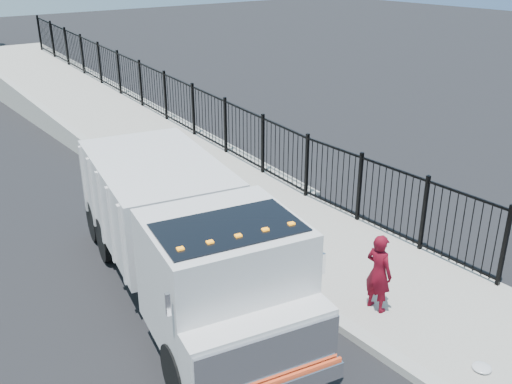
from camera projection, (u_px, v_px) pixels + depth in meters
ground at (308, 305)px, 11.53m from camera, size 120.00×120.00×0.00m
sidewalk at (451, 315)px, 11.13m from camera, size 3.55×12.00×0.12m
curb at (385, 353)px, 10.04m from camera, size 0.30×12.00×0.16m
ramp at (92, 118)px, 24.38m from camera, size 3.95×24.06×3.19m
iron_fence at (166, 111)px, 21.91m from camera, size 0.10×28.00×1.80m
truck at (184, 233)px, 11.19m from camera, size 3.95×8.11×2.67m
worker at (379, 273)px, 10.92m from camera, size 0.41×0.60×1.61m
debris at (482, 367)px, 9.58m from camera, size 0.33×0.33×0.08m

